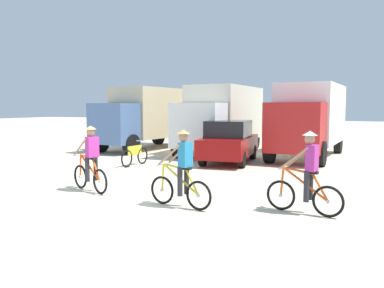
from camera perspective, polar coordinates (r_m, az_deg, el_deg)
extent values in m
plane|color=beige|center=(10.12, -12.21, -8.01)|extent=(120.00, 120.00, 0.00)
cube|color=#CCB78E|center=(22.36, -5.39, 4.58)|extent=(3.02, 5.46, 2.70)
cube|color=#4C6B9E|center=(19.75, -11.29, 2.93)|extent=(2.37, 1.76, 2.00)
cube|color=black|center=(19.23, -12.73, 3.88)|extent=(2.02, 0.33, 0.80)
cylinder|color=black|center=(19.22, -8.80, -0.08)|extent=(0.44, 1.03, 1.00)
cylinder|color=black|center=(20.59, -13.14, 0.20)|extent=(0.44, 1.03, 1.00)
cylinder|color=black|center=(23.24, -0.85, 0.93)|extent=(0.44, 1.03, 1.00)
cylinder|color=black|center=(24.39, -4.91, 1.12)|extent=(0.44, 1.03, 1.00)
cube|color=beige|center=(20.35, 4.97, 4.49)|extent=(2.55, 5.27, 2.70)
cube|color=silver|center=(17.23, 0.92, 2.68)|extent=(2.24, 1.56, 2.00)
cube|color=black|center=(16.58, -0.10, 3.78)|extent=(2.03, 0.14, 0.80)
cylinder|color=black|center=(17.00, 4.17, -0.75)|extent=(0.35, 1.01, 1.00)
cylinder|color=black|center=(17.85, -1.92, -0.45)|extent=(0.35, 1.01, 1.00)
cylinder|color=black|center=(21.69, 9.05, 0.54)|extent=(0.35, 1.01, 1.00)
cylinder|color=black|center=(22.36, 4.04, 0.74)|extent=(0.35, 1.01, 1.00)
cube|color=white|center=(19.41, 16.99, 4.23)|extent=(2.71, 5.33, 2.70)
cube|color=#B21E1E|center=(16.10, 14.68, 2.31)|extent=(2.29, 1.63, 2.00)
cube|color=black|center=(15.40, 14.12, 3.49)|extent=(2.03, 0.20, 0.80)
cylinder|color=black|center=(16.08, 18.22, -1.37)|extent=(0.38, 1.02, 1.00)
cylinder|color=black|center=(16.53, 11.23, -1.02)|extent=(0.38, 1.02, 1.00)
cylinder|color=black|center=(21.00, 20.47, 0.10)|extent=(0.38, 1.02, 1.00)
cylinder|color=black|center=(21.34, 15.03, 0.34)|extent=(0.38, 1.02, 1.00)
cube|color=maroon|center=(16.44, 5.45, -0.27)|extent=(2.22, 4.37, 0.76)
cube|color=black|center=(16.24, 5.36, 2.21)|extent=(1.82, 2.27, 0.68)
cylinder|color=black|center=(17.92, 3.90, -1.01)|extent=(0.29, 0.66, 0.64)
cylinder|color=black|center=(17.61, 8.83, -1.17)|extent=(0.29, 0.66, 0.64)
cylinder|color=black|center=(15.42, 1.56, -2.05)|extent=(0.29, 0.66, 0.64)
cylinder|color=black|center=(15.07, 7.27, -2.27)|extent=(0.29, 0.66, 0.64)
torus|color=black|center=(11.69, -15.90, -4.58)|extent=(0.66, 0.30, 0.68)
cylinder|color=silver|center=(11.69, -15.90, -4.58)|extent=(0.10, 0.10, 0.08)
torus|color=black|center=(10.79, -13.21, -5.34)|extent=(0.66, 0.30, 0.68)
cylinder|color=silver|center=(10.79, -13.21, -5.34)|extent=(0.10, 0.10, 0.08)
cylinder|color=#E05119|center=(11.16, -14.58, -3.35)|extent=(0.98, 0.42, 0.68)
cylinder|color=#E05119|center=(11.27, -15.06, -1.83)|extent=(0.63, 0.29, 0.13)
cylinder|color=#E05119|center=(10.89, -13.71, -3.76)|extent=(0.38, 0.19, 0.59)
cylinder|color=#E05119|center=(11.61, -15.88, -3.04)|extent=(0.11, 0.08, 0.64)
cylinder|color=silver|center=(11.55, -15.87, -1.48)|extent=(0.22, 0.50, 0.04)
cube|color=black|center=(10.99, -14.21, -2.05)|extent=(0.27, 0.20, 0.06)
cube|color=#AD2D8C|center=(10.97, -14.30, -0.43)|extent=(0.30, 0.37, 0.56)
sphere|color=#A87A5B|center=(10.99, -14.51, 1.66)|extent=(0.22, 0.22, 0.22)
cone|color=tan|center=(10.98, -14.53, 2.34)|extent=(0.32, 0.32, 0.10)
cylinder|color=#26262B|center=(11.04, -14.97, -3.61)|extent=(0.12, 0.12, 0.66)
cylinder|color=#26262B|center=(11.17, -13.81, -3.48)|extent=(0.12, 0.12, 0.66)
cylinder|color=#A87A5B|center=(11.18, -15.97, -0.45)|extent=(0.61, 0.23, 0.53)
cylinder|color=#A87A5B|center=(11.35, -14.38, -0.32)|extent=(0.59, 0.31, 0.53)
torus|color=black|center=(9.49, -4.36, -6.68)|extent=(0.68, 0.18, 0.68)
cylinder|color=silver|center=(9.49, -4.36, -6.68)|extent=(0.09, 0.09, 0.08)
torus|color=black|center=(8.89, 0.97, -7.51)|extent=(0.68, 0.18, 0.68)
cylinder|color=silver|center=(8.89, 0.97, -7.51)|extent=(0.09, 0.09, 0.08)
cylinder|color=gold|center=(9.10, -1.66, -5.14)|extent=(1.02, 0.23, 0.68)
cylinder|color=gold|center=(9.15, -2.54, -3.30)|extent=(0.66, 0.17, 0.13)
cylinder|color=gold|center=(8.92, 0.05, -5.62)|extent=(0.39, 0.12, 0.59)
cylinder|color=gold|center=(9.41, -4.26, -4.80)|extent=(0.11, 0.07, 0.64)
cylinder|color=silver|center=(9.35, -4.15, -2.88)|extent=(0.13, 0.52, 0.04)
cube|color=black|center=(8.96, -0.86, -3.55)|extent=(0.26, 0.16, 0.06)
cube|color=teal|center=(8.93, -0.97, -1.57)|extent=(0.25, 0.35, 0.56)
sphere|color=#A87A5B|center=(8.93, -1.29, 1.00)|extent=(0.22, 0.22, 0.22)
cone|color=tan|center=(8.92, -1.29, 1.83)|extent=(0.32, 0.32, 0.10)
cylinder|color=#26262B|center=(8.96, -1.76, -5.51)|extent=(0.12, 0.12, 0.66)
cylinder|color=#26262B|center=(9.17, -0.80, -5.25)|extent=(0.12, 0.12, 0.66)
cylinder|color=#A87A5B|center=(8.99, -3.39, -1.63)|extent=(0.63, 0.12, 0.53)
cylinder|color=#A87A5B|center=(9.28, -2.03, -1.41)|extent=(0.62, 0.20, 0.53)
torus|color=black|center=(9.15, 12.77, -7.26)|extent=(0.68, 0.19, 0.68)
cylinder|color=silver|center=(9.15, 12.77, -7.26)|extent=(0.09, 0.09, 0.08)
torus|color=black|center=(8.82, 19.15, -7.91)|extent=(0.68, 0.19, 0.68)
cylinder|color=silver|center=(8.82, 19.15, -7.91)|extent=(0.09, 0.09, 0.08)
cylinder|color=#E05119|center=(8.90, 16.11, -5.60)|extent=(1.02, 0.24, 0.68)
cylinder|color=#E05119|center=(8.91, 15.10, -3.73)|extent=(0.66, 0.17, 0.13)
cylinder|color=#E05119|center=(8.81, 18.12, -6.03)|extent=(0.39, 0.12, 0.59)
cylinder|color=#E05119|center=(9.08, 12.96, -5.30)|extent=(0.11, 0.07, 0.64)
cylinder|color=silver|center=(9.02, 13.15, -3.32)|extent=(0.13, 0.52, 0.04)
cube|color=black|center=(8.81, 17.11, -3.96)|extent=(0.26, 0.16, 0.06)
cube|color=#AD2D8C|center=(8.77, 17.04, -1.95)|extent=(0.26, 0.35, 0.56)
sphere|color=#A87A5B|center=(8.75, 16.74, 0.68)|extent=(0.22, 0.22, 0.22)
cone|color=silver|center=(8.74, 16.76, 1.53)|extent=(0.32, 0.32, 0.10)
cylinder|color=#26262B|center=(8.76, 16.29, -5.97)|extent=(0.12, 0.12, 0.66)
cylinder|color=#26262B|center=(9.00, 16.82, -5.68)|extent=(0.12, 0.12, 0.66)
cylinder|color=#A87A5B|center=(8.71, 14.56, -2.03)|extent=(0.63, 0.12, 0.53)
cylinder|color=#A87A5B|center=(9.05, 15.36, -1.78)|extent=(0.62, 0.21, 0.53)
torus|color=black|center=(16.12, -7.20, -1.69)|extent=(0.10, 0.68, 0.68)
torus|color=black|center=(15.28, -9.45, -2.12)|extent=(0.10, 0.68, 0.68)
cube|color=gold|center=(15.66, -8.31, -0.88)|extent=(0.10, 0.89, 0.36)
cylinder|color=silver|center=(16.01, -7.33, 0.45)|extent=(0.50, 0.07, 0.04)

